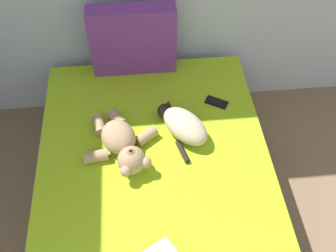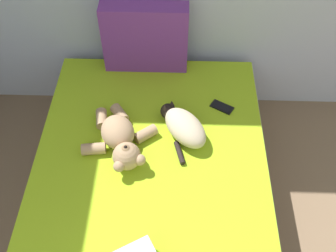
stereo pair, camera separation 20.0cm
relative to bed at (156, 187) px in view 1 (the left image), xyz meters
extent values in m
cube|color=#9E7A56|center=(0.00, 0.00, -0.09)|extent=(1.44, 1.91, 0.31)
cube|color=white|center=(0.00, 0.00, 0.15)|extent=(1.40, 1.86, 0.17)
cube|color=#9EC61E|center=(0.00, 0.06, 0.24)|extent=(1.38, 1.72, 0.02)
cube|color=#72338C|center=(-0.08, 0.86, 0.50)|extent=(0.58, 0.14, 0.50)
ellipsoid|color=#C6B293|center=(0.20, 0.22, 0.33)|extent=(0.35, 0.39, 0.15)
sphere|color=black|center=(0.09, 0.37, 0.30)|extent=(0.10, 0.10, 0.10)
cone|color=black|center=(0.07, 0.35, 0.36)|extent=(0.04, 0.04, 0.04)
cone|color=black|center=(0.12, 0.39, 0.36)|extent=(0.04, 0.04, 0.04)
cylinder|color=black|center=(0.17, 0.07, 0.27)|extent=(0.07, 0.16, 0.03)
ellipsoid|color=black|center=(0.18, 0.31, 0.28)|extent=(0.10, 0.11, 0.04)
ellipsoid|color=tan|center=(-0.20, 0.16, 0.34)|extent=(0.27, 0.30, 0.16)
sphere|color=tan|center=(-0.13, -0.01, 0.34)|extent=(0.16, 0.16, 0.16)
sphere|color=#8E6B49|center=(-0.13, -0.01, 0.39)|extent=(0.07, 0.07, 0.07)
sphere|color=black|center=(-0.13, -0.01, 0.42)|extent=(0.02, 0.02, 0.02)
sphere|color=tan|center=(-0.05, -0.04, 0.34)|extent=(0.07, 0.07, 0.07)
sphere|color=tan|center=(-0.17, -0.09, 0.34)|extent=(0.07, 0.07, 0.07)
cylinder|color=tan|center=(-0.04, 0.19, 0.29)|extent=(0.16, 0.14, 0.07)
cylinder|color=tan|center=(-0.22, 0.35, 0.29)|extent=(0.13, 0.15, 0.07)
cylinder|color=tan|center=(-0.34, 0.07, 0.29)|extent=(0.15, 0.09, 0.07)
cylinder|color=tan|center=(-0.33, 0.31, 0.29)|extent=(0.09, 0.14, 0.07)
cube|color=black|center=(0.45, 0.46, 0.26)|extent=(0.16, 0.14, 0.01)
cube|color=black|center=(0.45, 0.46, 0.26)|extent=(0.14, 0.12, 0.00)
camera|label=1|loc=(-0.05, -1.35, 2.21)|focal=43.06mm
camera|label=2|loc=(0.15, -1.36, 2.21)|focal=43.06mm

